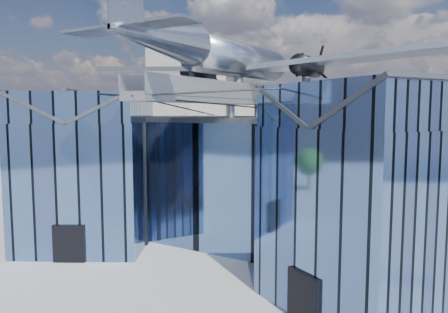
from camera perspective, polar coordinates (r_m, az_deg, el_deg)
The scene contains 3 objects.
ground_plane at distance 30.30m, azimuth -2.04°, elevation -14.01°, with size 120.00×120.00×0.00m, color gray.
museum at distance 33.84m, azimuth 3.39°, elevation -2.24°, with size 32.88×24.50×17.60m.
bg_towers at distance 75.59m, azimuth 20.69°, elevation 5.23°, with size 77.00×24.50×26.00m.
Camera 1 is at (15.79, -23.73, 10.27)m, focal length 35.00 mm.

